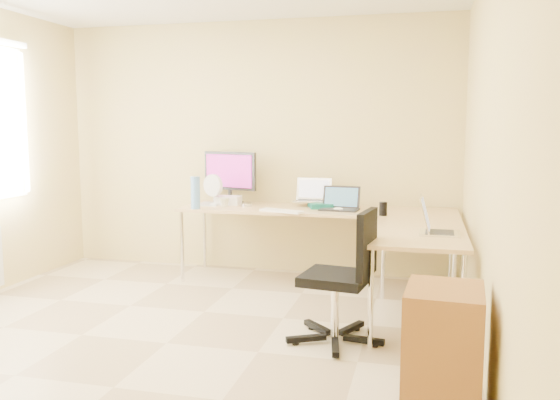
% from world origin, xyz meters
% --- Properties ---
extents(floor, '(4.50, 4.50, 0.00)m').
position_xyz_m(floor, '(0.00, 0.00, 0.00)').
color(floor, '#C8B694').
rests_on(floor, ground).
extents(wall_back, '(4.50, 0.00, 4.50)m').
position_xyz_m(wall_back, '(0.00, 2.25, 1.30)').
color(wall_back, '#D9C86F').
rests_on(wall_back, ground).
extents(wall_right, '(0.00, 4.50, 4.50)m').
position_xyz_m(wall_right, '(2.10, 0.00, 1.30)').
color(wall_right, '#D9C86F').
rests_on(wall_right, ground).
extents(desk_main, '(2.65, 0.70, 0.73)m').
position_xyz_m(desk_main, '(0.72, 1.85, 0.36)').
color(desk_main, tan).
rests_on(desk_main, ground).
extents(desk_return, '(0.70, 1.30, 0.73)m').
position_xyz_m(desk_return, '(1.70, 0.85, 0.36)').
color(desk_return, tan).
rests_on(desk_return, ground).
extents(monitor, '(0.66, 0.37, 0.53)m').
position_xyz_m(monitor, '(-0.22, 2.05, 1.00)').
color(monitor, black).
rests_on(monitor, desk_main).
extents(book_stack, '(0.30, 0.35, 0.05)m').
position_xyz_m(book_stack, '(0.75, 1.94, 0.75)').
color(book_stack, '#0D564A').
rests_on(book_stack, desk_main).
extents(laptop_center, '(0.35, 0.27, 0.23)m').
position_xyz_m(laptop_center, '(0.66, 1.99, 0.89)').
color(laptop_center, silver).
rests_on(laptop_center, desk_main).
extents(laptop_black, '(0.38, 0.29, 0.23)m').
position_xyz_m(laptop_black, '(0.96, 1.79, 0.84)').
color(laptop_black, black).
rests_on(laptop_black, desk_main).
extents(keyboard, '(0.44, 0.24, 0.02)m').
position_xyz_m(keyboard, '(0.45, 1.55, 0.74)').
color(keyboard, white).
rests_on(keyboard, desk_main).
extents(mouse, '(0.11, 0.09, 0.03)m').
position_xyz_m(mouse, '(0.95, 1.75, 0.75)').
color(mouse, white).
rests_on(mouse, desk_main).
extents(mug, '(0.12, 0.12, 0.09)m').
position_xyz_m(mug, '(-0.18, 1.76, 0.77)').
color(mug, beige).
rests_on(mug, desk_main).
extents(cd_stack, '(0.15, 0.15, 0.03)m').
position_xyz_m(cd_stack, '(0.02, 1.84, 0.74)').
color(cd_stack, silver).
rests_on(cd_stack, desk_main).
extents(water_bottle, '(0.11, 0.11, 0.31)m').
position_xyz_m(water_bottle, '(-0.40, 1.55, 0.89)').
color(water_bottle, '#598DCA').
rests_on(water_bottle, desk_main).
extents(papers, '(0.24, 0.32, 0.01)m').
position_xyz_m(papers, '(-0.39, 1.90, 0.73)').
color(papers, silver).
rests_on(papers, desk_main).
extents(white_box, '(0.24, 0.18, 0.09)m').
position_xyz_m(white_box, '(-0.20, 1.93, 0.77)').
color(white_box, white).
rests_on(white_box, desk_main).
extents(desk_fan, '(0.29, 0.29, 0.28)m').
position_xyz_m(desk_fan, '(-0.32, 1.86, 0.87)').
color(desk_fan, silver).
rests_on(desk_fan, desk_main).
extents(black_cup, '(0.08, 0.08, 0.12)m').
position_xyz_m(black_cup, '(1.38, 1.55, 0.79)').
color(black_cup, black).
rests_on(black_cup, desk_main).
extents(laptop_return, '(0.35, 0.28, 0.23)m').
position_xyz_m(laptop_return, '(1.85, 0.74, 0.84)').
color(laptop_return, silver).
rests_on(laptop_return, desk_return).
extents(office_chair, '(0.65, 0.65, 0.96)m').
position_xyz_m(office_chair, '(1.14, 0.33, 0.50)').
color(office_chair, black).
rests_on(office_chair, ground).
extents(cabinet, '(0.42, 0.50, 0.66)m').
position_xyz_m(cabinet, '(1.85, -0.60, 0.36)').
color(cabinet, olive).
rests_on(cabinet, ground).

